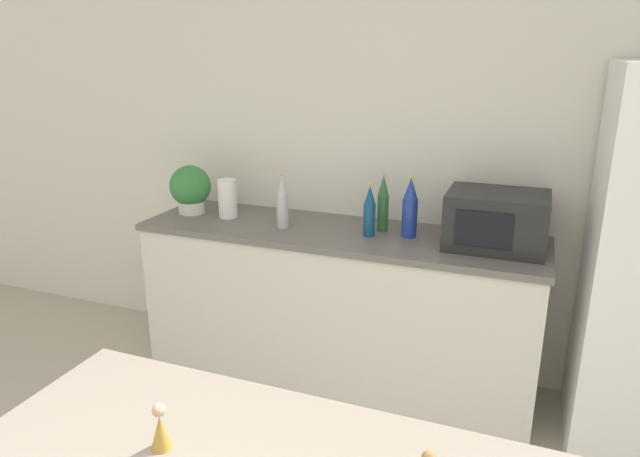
# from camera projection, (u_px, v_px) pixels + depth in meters

# --- Properties ---
(wall_back) EXTENTS (8.00, 0.06, 2.55)m
(wall_back) POSITION_uv_depth(u_px,v_px,m) (447.00, 159.00, 3.12)
(wall_back) COLOR silver
(wall_back) RESTS_ON ground_plane
(back_counter) EXTENTS (2.21, 0.63, 0.91)m
(back_counter) POSITION_uv_depth(u_px,v_px,m) (337.00, 305.00, 3.25)
(back_counter) COLOR silver
(back_counter) RESTS_ON ground_plane
(potted_plant) EXTENTS (0.24, 0.24, 0.29)m
(potted_plant) POSITION_uv_depth(u_px,v_px,m) (190.00, 188.00, 3.40)
(potted_plant) COLOR silver
(potted_plant) RESTS_ON back_counter
(paper_towel_roll) EXTENTS (0.11, 0.11, 0.23)m
(paper_towel_roll) POSITION_uv_depth(u_px,v_px,m) (227.00, 198.00, 3.33)
(paper_towel_roll) COLOR white
(paper_towel_roll) RESTS_ON back_counter
(microwave) EXTENTS (0.48, 0.37, 0.28)m
(microwave) POSITION_uv_depth(u_px,v_px,m) (496.00, 220.00, 2.81)
(microwave) COLOR black
(microwave) RESTS_ON back_counter
(back_bottle_0) EXTENTS (0.08, 0.08, 0.33)m
(back_bottle_0) POSITION_uv_depth(u_px,v_px,m) (410.00, 208.00, 2.96)
(back_bottle_0) COLOR navy
(back_bottle_0) RESTS_ON back_counter
(back_bottle_1) EXTENTS (0.07, 0.07, 0.30)m
(back_bottle_1) POSITION_uv_depth(u_px,v_px,m) (282.00, 202.00, 3.12)
(back_bottle_1) COLOR #B2B7BC
(back_bottle_1) RESTS_ON back_counter
(back_bottle_2) EXTENTS (0.06, 0.06, 0.32)m
(back_bottle_2) POSITION_uv_depth(u_px,v_px,m) (383.00, 204.00, 3.06)
(back_bottle_2) COLOR #2D6033
(back_bottle_2) RESTS_ON back_counter
(back_bottle_3) EXTENTS (0.06, 0.06, 0.28)m
(back_bottle_3) POSITION_uv_depth(u_px,v_px,m) (370.00, 211.00, 2.99)
(back_bottle_3) COLOR navy
(back_bottle_3) RESTS_ON back_counter
(wise_man_figurine_blue) EXTENTS (0.05, 0.05, 0.11)m
(wise_man_figurine_blue) POSITION_uv_depth(u_px,v_px,m) (161.00, 429.00, 1.27)
(wise_man_figurine_blue) COLOR #B28933
(wise_man_figurine_blue) RESTS_ON bar_counter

